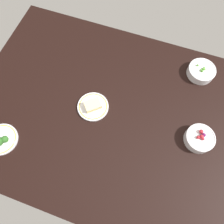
# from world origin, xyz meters

# --- Properties ---
(dining_table) EXTENTS (1.59, 1.14, 0.04)m
(dining_table) POSITION_xyz_m (0.00, 0.00, 0.02)
(dining_table) COLOR black
(dining_table) RESTS_ON ground
(plate_sandwich) EXTENTS (0.17, 0.17, 0.05)m
(plate_sandwich) POSITION_xyz_m (-0.11, 0.00, 0.05)
(plate_sandwich) COLOR silver
(plate_sandwich) RESTS_ON dining_table
(bowl_berries) EXTENTS (0.15, 0.15, 0.07)m
(bowl_berries) POSITION_xyz_m (0.47, 0.01, 0.07)
(bowl_berries) COLOR silver
(bowl_berries) RESTS_ON dining_table
(plate_broccoli) EXTENTS (0.17, 0.17, 0.07)m
(plate_broccoli) POSITION_xyz_m (-0.49, -0.34, 0.06)
(plate_broccoli) COLOR silver
(plate_broccoli) RESTS_ON dining_table
(bowl_peas) EXTENTS (0.16, 0.16, 0.06)m
(bowl_peas) POSITION_xyz_m (0.41, 0.41, 0.07)
(bowl_peas) COLOR silver
(bowl_peas) RESTS_ON dining_table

